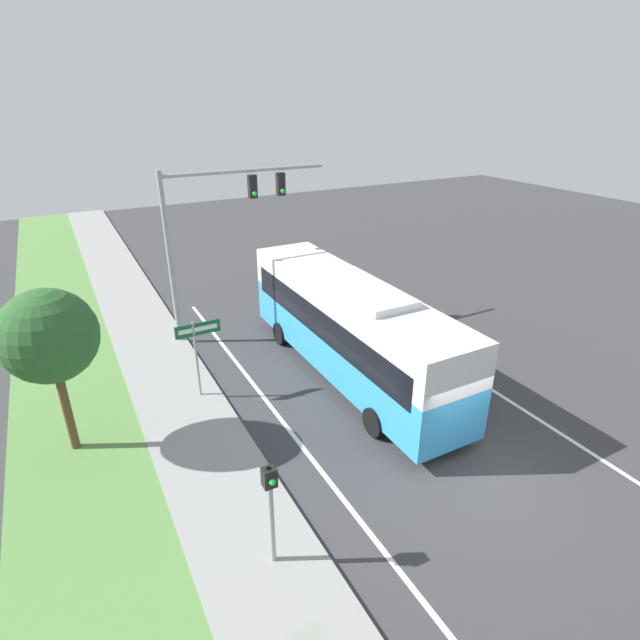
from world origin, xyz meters
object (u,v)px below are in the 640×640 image
Objects in this scene: signal_gantry at (217,218)px; pedestrian_signal at (271,500)px; street_sign at (197,344)px; bus at (349,324)px.

pedestrian_signal is (-2.85, -11.72, -3.12)m from signal_gantry.
bus is at bearing -11.59° from street_sign.
pedestrian_signal is at bearing -103.66° from signal_gantry.
signal_gantry is 5.85m from street_sign.
street_sign is (0.52, 7.23, 0.17)m from pedestrian_signal.
bus is 1.60× the size of signal_gantry.
bus is at bearing -63.29° from signal_gantry.
bus reaches higher than pedestrian_signal.
signal_gantry is 2.61× the size of pedestrian_signal.
bus is 8.37m from pedestrian_signal.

